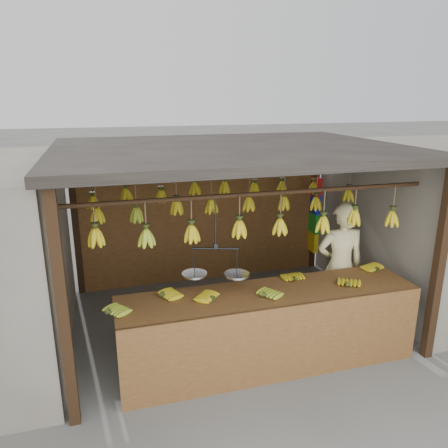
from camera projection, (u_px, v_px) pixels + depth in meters
name	position (u px, v px, depth m)	size (l,w,h in m)	color
ground	(230.00, 319.00, 6.09)	(80.00, 80.00, 0.00)	#5B5B57
stall	(223.00, 175.00, 5.83)	(4.30, 3.30, 2.40)	black
counter	(273.00, 313.00, 4.79)	(3.56, 0.77, 0.96)	brown
hanging_bananas	(231.00, 206.00, 5.62)	(3.60, 2.25, 0.39)	gold
balance_scale	(216.00, 270.00, 4.70)	(0.70, 0.41, 0.88)	black
vendor	(340.00, 267.00, 5.67)	(0.63, 0.41, 1.72)	beige
bag_bundles	(315.00, 214.00, 7.56)	(0.08, 0.26, 1.32)	red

